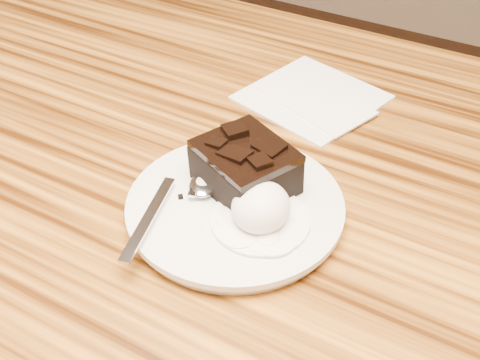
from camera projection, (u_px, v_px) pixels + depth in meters
The scene contains 11 objects.
dining_table at pixel (206, 343), 0.94m from camera, with size 1.20×0.80×0.75m, color black, non-canonical shape.
plate at pixel (235, 209), 0.61m from camera, with size 0.22×0.22×0.02m, color silver.
brownie at pixel (245, 169), 0.61m from camera, with size 0.09×0.08×0.04m, color black.
ice_cream_scoop at pixel (261, 207), 0.57m from camera, with size 0.06×0.06×0.05m, color white.
melt_puddle at pixel (260, 221), 0.58m from camera, with size 0.10×0.10×0.00m, color white.
spoon at pixel (205, 185), 0.62m from camera, with size 0.03×0.18×0.01m, color silver, non-canonical shape.
napkin at pixel (312, 96), 0.79m from camera, with size 0.16×0.16×0.01m, color white.
crumb_a at pixel (233, 190), 0.62m from camera, with size 0.01×0.01×0.00m, color black.
crumb_b at pixel (263, 212), 0.59m from camera, with size 0.01×0.01×0.00m, color black.
crumb_c at pixel (249, 240), 0.56m from camera, with size 0.01×0.00×0.00m, color black.
crumb_d at pixel (181, 197), 0.61m from camera, with size 0.01×0.01×0.00m, color black.
Camera 1 is at (0.32, -0.45, 1.18)m, focal length 44.80 mm.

